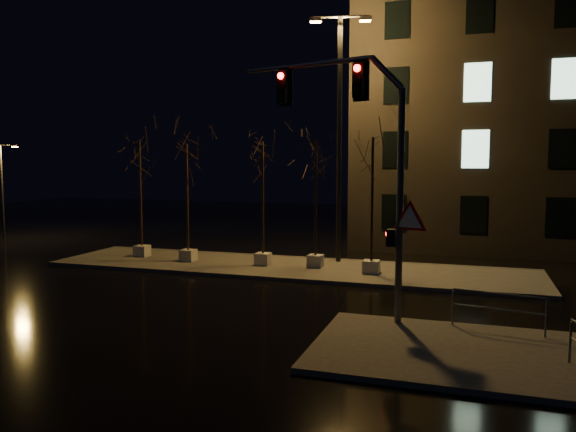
% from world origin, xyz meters
% --- Properties ---
extents(ground, '(90.00, 90.00, 0.00)m').
position_xyz_m(ground, '(0.00, 0.00, 0.00)').
color(ground, black).
rests_on(ground, ground).
extents(median, '(22.00, 5.00, 0.15)m').
position_xyz_m(median, '(0.00, 6.00, 0.07)').
color(median, '#403D39').
rests_on(median, ground).
extents(sidewalk_corner, '(7.00, 5.00, 0.15)m').
position_xyz_m(sidewalk_corner, '(7.50, -3.50, 0.07)').
color(sidewalk_corner, '#403D39').
rests_on(sidewalk_corner, ground).
extents(tree_0, '(1.80, 1.80, 5.95)m').
position_xyz_m(tree_0, '(-7.73, 6.25, 4.66)').
color(tree_0, '#A9A69E').
rests_on(tree_0, median).
extents(tree_1, '(1.80, 1.80, 5.70)m').
position_xyz_m(tree_1, '(-4.88, 5.75, 4.47)').
color(tree_1, '#A9A69E').
rests_on(tree_1, median).
extents(tree_2, '(1.80, 1.80, 5.78)m').
position_xyz_m(tree_2, '(-1.14, 5.90, 4.53)').
color(tree_2, '#A9A69E').
rests_on(tree_2, median).
extents(tree_3, '(1.80, 1.80, 5.84)m').
position_xyz_m(tree_3, '(1.29, 6.14, 4.58)').
color(tree_3, '#A9A69E').
rests_on(tree_3, median).
extents(tree_4, '(1.80, 1.80, 5.88)m').
position_xyz_m(tree_4, '(3.91, 5.51, 4.61)').
color(tree_4, '#A9A69E').
rests_on(tree_4, median).
extents(traffic_signal_mast, '(6.19, 1.85, 7.82)m').
position_xyz_m(traffic_signal_mast, '(4.66, -1.17, 5.29)').
color(traffic_signal_mast, '#56595E').
rests_on(traffic_signal_mast, sidewalk_corner).
extents(streetlight_main, '(2.83, 0.93, 11.37)m').
position_xyz_m(streetlight_main, '(1.94, 7.87, 6.71)').
color(streetlight_main, black).
rests_on(streetlight_main, median).
extents(streetlight_far, '(1.15, 0.48, 5.94)m').
position_xyz_m(streetlight_far, '(-19.69, 9.64, 3.27)').
color(streetlight_far, black).
rests_on(streetlight_far, ground).
extents(guard_rail_a, '(2.48, 0.52, 1.09)m').
position_xyz_m(guard_rail_a, '(8.64, -1.50, 0.86)').
color(guard_rail_a, '#56595E').
rests_on(guard_rail_a, sidewalk_corner).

